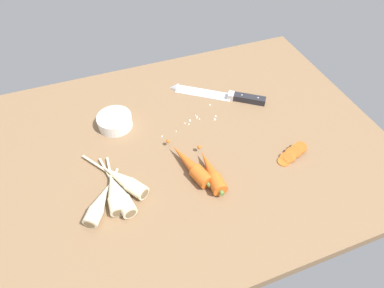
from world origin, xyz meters
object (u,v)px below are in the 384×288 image
Objects in this scene: parsnip_mid_left at (114,193)px; parsnip_mid_right at (123,180)px; chefs_knife at (215,94)px; parsnip_front at (120,194)px; whole_carrot at (191,165)px; whole_carrot_second at (212,173)px; parsnip_back at (99,204)px; prep_bowl at (115,121)px; carrot_slice_stack at (292,154)px.

parsnip_mid_left and parsnip_mid_right have the same top height.
parsnip_front is at bearing -142.99° from chefs_knife.
whole_carrot is 21.06cm from parsnip_front.
parsnip_back is (-31.06, 0.82, -0.12)cm from whole_carrot_second.
whole_carrot reaches higher than parsnip_back.
chefs_knife is at bearing 35.44° from parsnip_mid_left.
parsnip_front is 1.98× the size of prep_bowl.
parsnip_back is (-45.95, -31.76, 1.33)cm from chefs_knife.
parsnip_mid_left is at bearing 173.73° from whole_carrot_second.
whole_carrot is 30.37cm from carrot_slice_stack.
parsnip_front reaches higher than carrot_slice_stack.
whole_carrot_second is 31.07cm from parsnip_back.
whole_carrot_second is 25.33cm from carrot_slice_stack.
whole_carrot is 26.75cm from parsnip_back.
parsnip_mid_left is at bearing -101.71° from prep_bowl.
whole_carrot is at bearing -5.30° from parsnip_mid_right.
parsnip_mid_right is (-23.70, 6.14, -0.12)cm from whole_carrot_second.
parsnip_back is at bearing -166.56° from parsnip_front.
parsnip_mid_right is 1.91× the size of prep_bowl.
whole_carrot and whole_carrot_second have the same top height.
parsnip_front is 1.50cm from parsnip_mid_left.
parsnip_back is at bearing -153.74° from parsnip_mid_left.
carrot_slice_stack is (52.04, -4.26, -0.89)cm from parsnip_mid_left.
parsnip_back is 56.39cm from carrot_slice_stack.
whole_carrot_second reaches higher than prep_bowl.
parsnip_front is (-20.94, -2.20, -0.12)cm from whole_carrot.
whole_carrot is 6.30cm from whole_carrot_second.
chefs_knife is 1.49× the size of whole_carrot.
parsnip_front is (-25.49, 2.16, -0.12)cm from whole_carrot_second.
prep_bowl is (4.28, 27.62, 0.17)cm from parsnip_front.
whole_carrot is at bearing -56.75° from prep_bowl.
parsnip_mid_right is at bearing 171.35° from carrot_slice_stack.
whole_carrot is 0.97× the size of parsnip_mid_right.
whole_carrot reaches higher than chefs_knife.
whole_carrot is 22.27cm from parsnip_mid_left.
prep_bowl is (-36.10, -2.81, 1.50)cm from chefs_knife.
whole_carrot reaches higher than carrot_slice_stack.
whole_carrot_second reaches higher than parsnip_mid_right.
parsnip_back reaches higher than chefs_knife.
parsnip_mid_left and parsnip_back have the same top height.
parsnip_mid_right is 1.27× the size of parsnip_back.
parsnip_front is at bearing 13.44° from parsnip_back.
whole_carrot is at bearing -124.55° from chefs_knife.
parsnip_mid_left is 52.23cm from carrot_slice_stack.
parsnip_front is at bearing -114.20° from parsnip_mid_right.
parsnip_back is (-26.51, -3.53, -0.12)cm from whole_carrot.
parsnip_front is 50.89cm from carrot_slice_stack.
parsnip_front is at bearing -98.81° from prep_bowl.
parsnip_front reaches higher than chefs_knife.
chefs_knife is at bearing 34.66° from parsnip_back.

